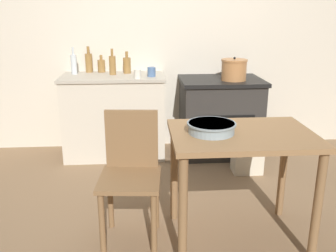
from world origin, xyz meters
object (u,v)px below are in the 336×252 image
(bottle_left, at_px, (101,66))
(bottle_center_left, at_px, (74,64))
(bottle_far_left, at_px, (112,65))
(work_table, at_px, (241,152))
(cup_mid_right, at_px, (138,74))
(stock_pot, at_px, (234,70))
(stove, at_px, (220,116))
(bottle_mid_left, at_px, (127,65))
(cup_center_right, at_px, (152,72))
(flour_sack, at_px, (247,156))
(bottle_center, at_px, (89,62))
(chair, at_px, (131,172))
(mixing_bowl_large, at_px, (211,127))

(bottle_left, height_order, bottle_center_left, bottle_center_left)
(bottle_far_left, bearing_deg, work_table, -61.34)
(cup_mid_right, bearing_deg, stock_pot, 4.73)
(stove, distance_m, bottle_mid_left, 1.14)
(bottle_far_left, height_order, bottle_mid_left, bottle_far_left)
(stock_pot, relative_size, bottle_mid_left, 1.15)
(cup_center_right, bearing_deg, bottle_center_left, 165.35)
(flour_sack, height_order, bottle_mid_left, bottle_mid_left)
(stock_pot, height_order, bottle_center, bottle_center)
(stove, bearing_deg, work_table, -97.24)
(chair, bearing_deg, mixing_bowl_large, -4.24)
(chair, distance_m, flour_sack, 1.51)
(mixing_bowl_large, distance_m, bottle_center, 2.14)
(mixing_bowl_large, xyz_separation_m, cup_center_right, (-0.33, 1.56, 0.11))
(work_table, relative_size, chair, 1.04)
(flour_sack, bearing_deg, bottle_mid_left, 148.61)
(work_table, relative_size, bottle_mid_left, 3.97)
(cup_center_right, bearing_deg, bottle_left, 149.13)
(chair, relative_size, cup_center_right, 9.18)
(stove, bearing_deg, flour_sack, -73.07)
(work_table, bearing_deg, cup_mid_right, 114.78)
(bottle_mid_left, bearing_deg, bottle_center_left, -178.33)
(bottle_far_left, bearing_deg, cup_center_right, -20.40)
(bottle_far_left, bearing_deg, stock_pot, -7.64)
(bottle_far_left, xyz_separation_m, bottle_left, (-0.13, 0.17, -0.03))
(bottle_far_left, distance_m, bottle_center, 0.32)
(bottle_left, bearing_deg, cup_center_right, -30.87)
(bottle_center, bearing_deg, mixing_bowl_large, -62.11)
(bottle_left, bearing_deg, mixing_bowl_large, -65.27)
(mixing_bowl_large, bearing_deg, bottle_center_left, 122.78)
(stock_pot, height_order, cup_center_right, stock_pot)
(stove, xyz_separation_m, bottle_center, (-1.41, 0.26, 0.56))
(bottle_center_left, relative_size, cup_center_right, 2.92)
(bottle_left, distance_m, cup_center_right, 0.62)
(bottle_center_left, distance_m, cup_center_right, 0.84)
(bottle_mid_left, bearing_deg, cup_center_right, -41.82)
(stove, height_order, flour_sack, stove)
(stock_pot, bearing_deg, bottle_far_left, 172.36)
(stove, distance_m, cup_center_right, 0.90)
(bottle_mid_left, bearing_deg, cup_mid_right, -71.06)
(stove, distance_m, work_table, 1.66)
(bottle_mid_left, height_order, bottle_center_left, bottle_center_left)
(bottle_center_left, bearing_deg, cup_mid_right, -25.03)
(work_table, height_order, mixing_bowl_large, mixing_bowl_large)
(stove, bearing_deg, bottle_mid_left, 171.00)
(flour_sack, bearing_deg, cup_center_right, 152.06)
(bottle_far_left, distance_m, bottle_mid_left, 0.17)
(bottle_mid_left, distance_m, bottle_center_left, 0.55)
(bottle_mid_left, relative_size, cup_mid_right, 2.61)
(bottle_center_left, bearing_deg, flour_sack, -21.97)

